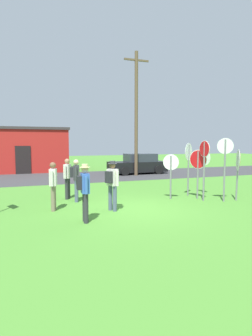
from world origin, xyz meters
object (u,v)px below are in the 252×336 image
person_near_signs (53,183)px  person_in_dark_shirt (67,176)px  stop_sign_nearest (204,161)px  stop_sign_far_back (188,160)px  utility_pole (136,112)px  stop_sign_rear_left (225,160)px  person_holding_notes (76,177)px  person_in_teal (112,182)px  stop_sign_leaning_right (171,169)px  stop_sign_leaning_left (238,166)px  parked_car_on_street (138,164)px  person_on_left (84,189)px  stop_sign_center_cluster (204,165)px  stop_sign_low_front (198,165)px

person_near_signs → person_in_dark_shirt: (0.77, 1.89, 0.00)m
stop_sign_nearest → stop_sign_far_back: size_ratio=1.05×
utility_pole → person_near_signs: utility_pole is taller
stop_sign_rear_left → person_holding_notes: bearing=160.0°
person_in_teal → stop_sign_leaning_right: bearing=20.4°
person_in_dark_shirt → person_near_signs: bearing=-112.2°
stop_sign_nearest → person_in_teal: size_ratio=1.40×
stop_sign_leaning_left → person_in_dark_shirt: (-6.44, 2.71, -0.48)m
stop_sign_leaning_left → person_near_signs: bearing=173.5°
stop_sign_nearest → stop_sign_leaning_right: 1.37m
parked_car_on_street → stop_sign_nearest: size_ratio=1.77×
utility_pole → person_on_left: (-5.96, -10.56, -3.49)m
stop_sign_leaning_right → person_on_left: (-4.07, -2.14, -0.25)m
person_near_signs → stop_sign_leaning_right: bearing=3.9°
person_holding_notes → person_in_dark_shirt: bearing=108.6°
stop_sign_far_back → stop_sign_leaning_right: size_ratio=1.24×
stop_sign_rear_left → stop_sign_center_cluster: stop_sign_rear_left is taller
stop_sign_leaning_left → stop_sign_far_back: size_ratio=0.90×
stop_sign_nearest → person_holding_notes: stop_sign_nearest is taller
stop_sign_leaning_left → stop_sign_leaning_right: 2.69m
stop_sign_far_back → person_holding_notes: 4.99m
stop_sign_nearest → stop_sign_leaning_left: bearing=-16.6°
stop_sign_center_cluster → stop_sign_rear_left: bearing=-96.6°
stop_sign_leaning_right → stop_sign_low_front: bearing=-14.0°
parked_car_on_street → stop_sign_far_back: stop_sign_far_back is taller
parked_car_on_street → person_in_teal: bearing=-117.0°
person_in_teal → person_in_dark_shirt: bearing=113.1°
stop_sign_nearest → person_in_dark_shirt: size_ratio=1.44×
stop_sign_far_back → person_holding_notes: (-4.93, 0.41, -0.62)m
parked_car_on_street → stop_sign_nearest: bearing=-97.7°
stop_sign_low_front → person_in_dark_shirt: (-5.13, 1.85, -0.46)m
person_on_left → utility_pole: bearing=60.6°
stop_sign_low_front → stop_sign_leaning_right: 1.17m
stop_sign_center_cluster → person_on_left: stop_sign_center_cluster is taller
utility_pole → person_on_left: utility_pole is taller
stop_sign_far_back → person_on_left: bearing=-153.3°
stop_sign_far_back → person_on_left: (-5.22, -2.63, -0.59)m
stop_sign_center_cluster → stop_sign_far_back: bearing=177.8°
stop_sign_center_cluster → person_near_signs: 6.81m
stop_sign_leaning_right → person_on_left: size_ratio=1.08×
stop_sign_leaning_right → parked_car_on_street: bearing=75.3°
stop_sign_leaning_left → person_on_left: stop_sign_leaning_left is taller
stop_sign_nearest → person_on_left: 5.38m
person_in_dark_shirt → stop_sign_leaning_left: bearing=-22.9°
stop_sign_leaning_left → person_in_teal: stop_sign_leaning_left is taller
utility_pole → stop_sign_rear_left: (-0.10, -9.55, -2.82)m
utility_pole → stop_sign_rear_left: utility_pole is taller
person_in_teal → utility_pole: bearing=63.3°
stop_sign_far_back → stop_sign_nearest: bearing=-92.6°
person_near_signs → person_on_left: person_on_left is taller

